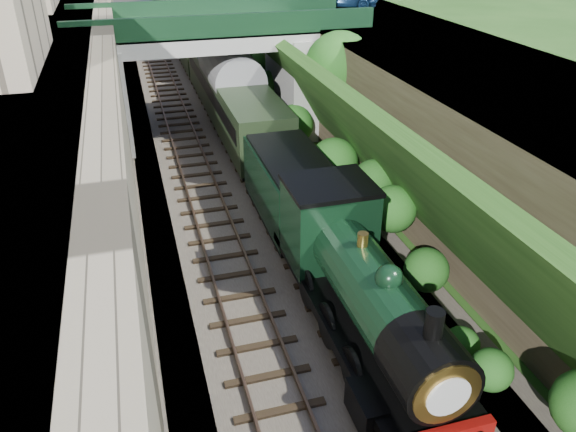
{
  "coord_description": "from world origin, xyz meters",
  "views": [
    {
      "loc": [
        -4.72,
        -8.15,
        11.84
      ],
      "look_at": [
        0.0,
        8.17,
        2.56
      ],
      "focal_mm": 35.0,
      "sensor_mm": 36.0,
      "label": 1
    }
  ],
  "objects_px": {
    "road_bridge": "(227,64)",
    "tree": "(340,69)",
    "tender": "(292,192)",
    "locomotive": "(361,288)"
  },
  "relations": [
    {
      "from": "road_bridge",
      "to": "tree",
      "type": "xyz_separation_m",
      "value": [
        4.97,
        -5.09,
        0.57
      ]
    },
    {
      "from": "tree",
      "to": "tender",
      "type": "relative_size",
      "value": 1.1
    },
    {
      "from": "tree",
      "to": "tender",
      "type": "xyz_separation_m",
      "value": [
        -4.71,
        -7.14,
        -3.03
      ]
    },
    {
      "from": "tree",
      "to": "tender",
      "type": "distance_m",
      "value": 9.07
    },
    {
      "from": "tree",
      "to": "locomotive",
      "type": "relative_size",
      "value": 0.65
    },
    {
      "from": "tree",
      "to": "locomotive",
      "type": "height_order",
      "value": "tree"
    },
    {
      "from": "locomotive",
      "to": "tree",
      "type": "bearing_deg",
      "value": 71.99
    },
    {
      "from": "road_bridge",
      "to": "tender",
      "type": "distance_m",
      "value": 12.48
    },
    {
      "from": "locomotive",
      "to": "tender",
      "type": "relative_size",
      "value": 1.7
    },
    {
      "from": "road_bridge",
      "to": "tender",
      "type": "bearing_deg",
      "value": -88.8
    }
  ]
}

